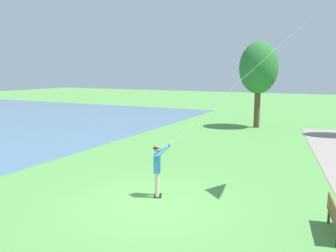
{
  "coord_description": "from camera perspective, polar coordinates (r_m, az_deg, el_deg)",
  "views": [
    {
      "loc": [
        5.13,
        -9.08,
        4.13
      ],
      "look_at": [
        -0.05,
        1.28,
        2.29
      ],
      "focal_mm": 36.62,
      "sensor_mm": 36.0,
      "label": 1
    }
  ],
  "objects": [
    {
      "name": "person_kite_flyer",
      "position": [
        11.39,
        -1.71,
        -6.7
      ],
      "size": [
        0.63,
        0.51,
        1.83
      ],
      "color": "#232328",
      "rests_on": "ground"
    },
    {
      "name": "ground_plane",
      "position": [
        11.22,
        -2.79,
        -12.62
      ],
      "size": [
        120.0,
        120.0,
        0.0
      ],
      "primitive_type": "plane",
      "color": "#569947"
    },
    {
      "name": "tree_treeline_left",
      "position": [
        26.26,
        14.86,
        9.27
      ],
      "size": [
        2.8,
        2.97,
        6.34
      ],
      "color": "brown",
      "rests_on": "ground"
    }
  ]
}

